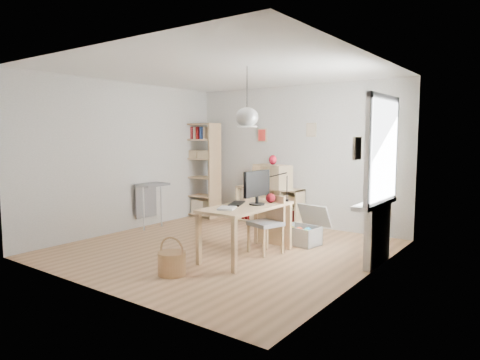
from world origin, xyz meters
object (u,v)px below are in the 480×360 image
Objects in this scene: desk at (247,212)px; monitor at (257,186)px; drawer_chest at (272,176)px; tall_bookshelf at (201,166)px; storage_chest at (303,231)px; chair at (268,220)px; cube_shelf at (269,208)px.

monitor is at bearing 59.38° from desk.
desk is 2.40m from drawer_chest.
drawer_chest is at bearing 8.27° from tall_bookshelf.
tall_bookshelf reaches higher than drawer_chest.
tall_bookshelf reaches higher than desk.
monitor is (-0.23, -1.02, 0.83)m from storage_chest.
chair is 1.16× the size of storage_chest.
tall_bookshelf is 1.68m from drawer_chest.
monitor is at bearing -93.35° from storage_chest.
chair is at bearing -42.20° from drawer_chest.
desk is at bearing -37.01° from tall_bookshelf.
desk is at bearing -49.47° from drawer_chest.
storage_chest is at bearing 75.07° from desk.
tall_bookshelf is 3.19m from chair.
chair is at bearing 82.00° from monitor.
drawer_chest is (-0.93, 2.19, 0.29)m from desk.
cube_shelf is 1.90× the size of storage_chest.
tall_bookshelf is 3.13m from storage_chest.
storage_chest is at bearing -39.02° from cube_shelf.
cube_shelf is 1.77m from tall_bookshelf.
monitor is 2.29m from drawer_chest.
monitor is (2.67, -1.81, -0.06)m from tall_bookshelf.
drawer_chest reaches higher than cube_shelf.
cube_shelf reaches higher than storage_chest.
drawer_chest reaches higher than chair.
desk is at bearing -65.39° from cube_shelf.
storage_chest is (1.33, -1.08, -0.10)m from cube_shelf.
monitor is 0.71× the size of drawer_chest.
tall_bookshelf is (-1.56, -0.28, 0.79)m from cube_shelf.
storage_chest is at bearing -15.39° from tall_bookshelf.
monitor is at bearing -62.22° from cube_shelf.
chair reaches higher than storage_chest.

